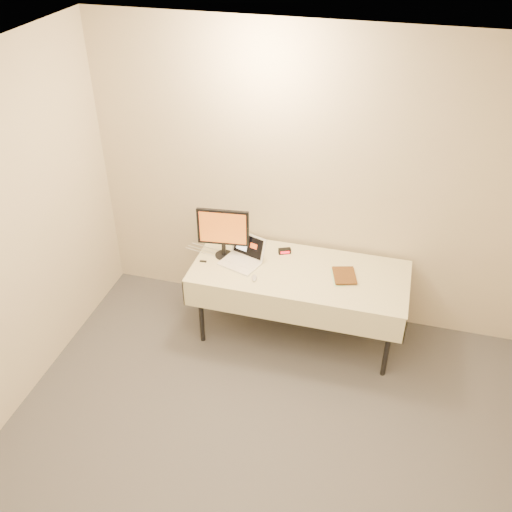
% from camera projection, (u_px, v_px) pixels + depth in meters
% --- Properties ---
extents(back_wall, '(4.00, 0.10, 2.70)m').
position_uv_depth(back_wall, '(314.00, 184.00, 4.92)').
color(back_wall, beige).
rests_on(back_wall, ground).
extents(table, '(1.86, 0.81, 0.74)m').
position_uv_depth(table, '(300.00, 277.00, 4.95)').
color(table, black).
rests_on(table, ground).
extents(laptop, '(0.40, 0.38, 0.22)m').
position_uv_depth(laptop, '(243.00, 256.00, 5.00)').
color(laptop, white).
rests_on(laptop, table).
extents(monitor, '(0.46, 0.18, 0.47)m').
position_uv_depth(monitor, '(223.00, 230.00, 4.94)').
color(monitor, black).
rests_on(monitor, table).
extents(book, '(0.18, 0.07, 0.25)m').
position_uv_depth(book, '(335.00, 265.00, 4.77)').
color(book, '#8E5319').
rests_on(book, table).
extents(alarm_clock, '(0.12, 0.09, 0.05)m').
position_uv_depth(alarm_clock, '(285.00, 251.00, 5.12)').
color(alarm_clock, black).
rests_on(alarm_clock, table).
extents(clicker, '(0.07, 0.10, 0.02)m').
position_uv_depth(clicker, '(254.00, 278.00, 4.81)').
color(clicker, '#B8B8BB').
rests_on(clicker, table).
extents(paper_form, '(0.17, 0.28, 0.00)m').
position_uv_depth(paper_form, '(338.00, 277.00, 4.83)').
color(paper_form, '#B1DFB2').
rests_on(paper_form, table).
extents(usb_dongle, '(0.06, 0.02, 0.01)m').
position_uv_depth(usb_dongle, '(203.00, 261.00, 5.02)').
color(usb_dongle, black).
rests_on(usb_dongle, table).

